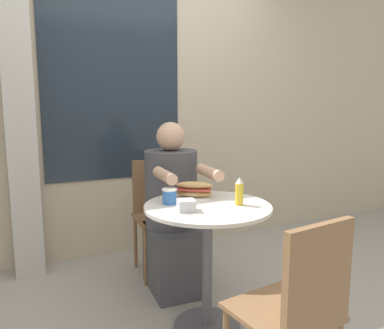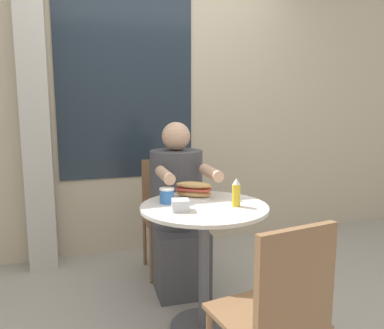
% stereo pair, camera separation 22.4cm
% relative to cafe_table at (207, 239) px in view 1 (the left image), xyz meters
% --- Properties ---
extents(ground_plane, '(8.00, 8.00, 0.00)m').
position_rel_cafe_table_xyz_m(ground_plane, '(0.00, 0.00, -0.55)').
color(ground_plane, gray).
extents(storefront_wall, '(8.00, 0.09, 2.80)m').
position_rel_cafe_table_xyz_m(storefront_wall, '(-0.00, 1.40, 0.86)').
color(storefront_wall, '#B7A88E').
rests_on(storefront_wall, ground_plane).
extents(lattice_pillar, '(0.21, 0.21, 2.40)m').
position_rel_cafe_table_xyz_m(lattice_pillar, '(-0.92, 1.24, 0.65)').
color(lattice_pillar, '#B2ADA3').
rests_on(lattice_pillar, ground_plane).
extents(cafe_table, '(0.72, 0.72, 0.74)m').
position_rel_cafe_table_xyz_m(cafe_table, '(0.00, 0.00, 0.00)').
color(cafe_table, beige).
rests_on(cafe_table, ground_plane).
extents(diner_chair, '(0.40, 0.40, 0.87)m').
position_rel_cafe_table_xyz_m(diner_chair, '(0.02, 0.90, -0.02)').
color(diner_chair, brown).
rests_on(diner_chair, ground_plane).
extents(seated_diner, '(0.40, 0.67, 1.18)m').
position_rel_cafe_table_xyz_m(seated_diner, '(0.01, 0.55, -0.04)').
color(seated_diner, '#424247').
rests_on(seated_diner, ground_plane).
extents(empty_chair_across, '(0.43, 0.43, 0.87)m').
position_rel_cafe_table_xyz_m(empty_chair_across, '(0.03, -0.74, -0.02)').
color(empty_chair_across, brown).
rests_on(empty_chair_across, ground_plane).
extents(sandwich_on_plate, '(0.23, 0.21, 0.10)m').
position_rel_cafe_table_xyz_m(sandwich_on_plate, '(-0.00, 0.18, 0.24)').
color(sandwich_on_plate, white).
rests_on(sandwich_on_plate, cafe_table).
extents(drink_cup, '(0.08, 0.08, 0.09)m').
position_rel_cafe_table_xyz_m(drink_cup, '(-0.18, 0.12, 0.24)').
color(drink_cup, '#336BB7').
rests_on(drink_cup, cafe_table).
extents(napkin_box, '(0.11, 0.11, 0.06)m').
position_rel_cafe_table_xyz_m(napkin_box, '(-0.16, -0.06, 0.23)').
color(napkin_box, silver).
rests_on(napkin_box, cafe_table).
extents(condiment_bottle, '(0.05, 0.05, 0.16)m').
position_rel_cafe_table_xyz_m(condiment_bottle, '(0.16, -0.07, 0.28)').
color(condiment_bottle, gold).
rests_on(condiment_bottle, cafe_table).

